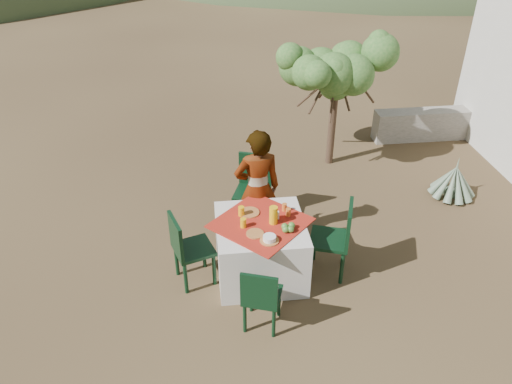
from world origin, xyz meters
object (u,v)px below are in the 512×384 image
Objects in this scene: person at (257,189)px; agave at (454,182)px; chair_far at (253,186)px; chair_right at (337,236)px; shrub_tree at (339,75)px; table at (260,248)px; chair_near at (261,296)px; juice_pitcher at (273,215)px; chair_left at (187,247)px.

agave is (3.06, 0.77, -0.57)m from person.
chair_far is 1.50m from chair_right.
chair_far is at bearing -134.33° from shrub_tree.
chair_far is at bearing 87.77° from table.
agave is at bearing 142.96° from chair_right.
person is at bearing -165.86° from agave.
agave is (3.10, 1.41, -0.14)m from table.
person is at bearing -126.40° from shrub_tree.
juice_pitcher is (0.25, 0.85, 0.41)m from chair_near.
table is 0.77m from person.
chair_near is at bearing -32.63° from chair_right.
chair_near is at bearing -155.97° from chair_left.
chair_far is 0.61× the size of person.
chair_left is at bearing -177.00° from table.
chair_far is at bearing -75.21° from chair_near.
chair_right is at bearing -103.56° from shrub_tree.
chair_far reaches higher than table.
shrub_tree is at bearing 139.67° from agave.
chair_near is 1.28m from chair_right.
chair_near reaches higher than agave.
table is 0.91m from chair_right.
chair_near is (-0.11, -0.88, 0.08)m from table.
table is 0.51m from juice_pitcher.
table is 6.05× the size of juice_pitcher.
chair_right is at bearing -122.50° from chair_near.
chair_far is 1.05× the size of chair_left.
juice_pitcher is (-1.43, -2.74, -0.63)m from shrub_tree.
chair_far is at bearing -175.19° from agave.
chair_near is 1.13m from chair_left.
chair_left is 3.80m from shrub_tree.
chair_right is at bearing -4.26° from juice_pitcher.
juice_pitcher reaches higher than table.
chair_near is at bearing -106.28° from juice_pitcher.
shrub_tree is at bearing 59.94° from table.
juice_pitcher reaches higher than chair_near.
chair_left is at bearing 29.31° from person.
table is 0.87m from chair_left.
chair_near is 3.85× the size of juice_pitcher.
table is 3.41m from agave.
juice_pitcher is at bearing -117.51° from shrub_tree.
shrub_tree is at bearing -174.64° from chair_right.
chair_far reaches higher than chair_near.
shrub_tree reaches higher than chair_far.
table is at bearing -77.83° from chair_near.
shrub_tree reaches higher than chair_right.
chair_right is 0.82m from juice_pitcher.
juice_pitcher is at bearing -154.13° from agave.
table is at bearing -105.13° from chair_left.
chair_far and chair_right have the same top height.
juice_pitcher is (-0.75, 0.06, 0.33)m from chair_right.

